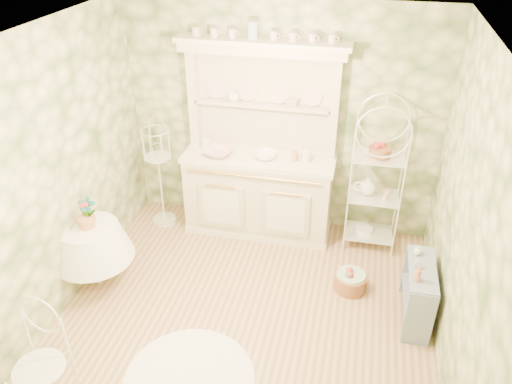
% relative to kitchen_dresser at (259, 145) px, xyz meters
% --- Properties ---
extents(floor, '(3.60, 3.60, 0.00)m').
position_rel_kitchen_dresser_xyz_m(floor, '(0.20, -1.52, -1.15)').
color(floor, tan).
rests_on(floor, ground).
extents(ceiling, '(3.60, 3.60, 0.00)m').
position_rel_kitchen_dresser_xyz_m(ceiling, '(0.20, -1.52, 1.56)').
color(ceiling, white).
rests_on(ceiling, floor).
extents(wall_left, '(3.60, 3.60, 0.00)m').
position_rel_kitchen_dresser_xyz_m(wall_left, '(-1.60, -1.52, 0.21)').
color(wall_left, beige).
rests_on(wall_left, floor).
extents(wall_right, '(3.60, 3.60, 0.00)m').
position_rel_kitchen_dresser_xyz_m(wall_right, '(2.00, -1.52, 0.21)').
color(wall_right, beige).
rests_on(wall_right, floor).
extents(wall_back, '(3.60, 3.60, 0.00)m').
position_rel_kitchen_dresser_xyz_m(wall_back, '(0.20, 0.28, 0.21)').
color(wall_back, beige).
rests_on(wall_back, floor).
extents(wall_front, '(3.60, 3.60, 0.00)m').
position_rel_kitchen_dresser_xyz_m(wall_front, '(0.20, -3.32, 0.21)').
color(wall_front, beige).
rests_on(wall_front, floor).
extents(kitchen_dresser, '(1.87, 0.61, 2.29)m').
position_rel_kitchen_dresser_xyz_m(kitchen_dresser, '(0.00, 0.00, 0.00)').
color(kitchen_dresser, beige).
rests_on(kitchen_dresser, floor).
extents(bakers_rack, '(0.58, 0.42, 1.84)m').
position_rel_kitchen_dresser_xyz_m(bakers_rack, '(1.33, -0.01, -0.23)').
color(bakers_rack, white).
rests_on(bakers_rack, floor).
extents(side_shelf, '(0.36, 0.76, 0.63)m').
position_rel_kitchen_dresser_xyz_m(side_shelf, '(1.81, -1.14, -0.83)').
color(side_shelf, '#7B88A4').
rests_on(side_shelf, floor).
extents(round_table, '(0.75, 0.75, 0.69)m').
position_rel_kitchen_dresser_xyz_m(round_table, '(-1.45, -1.36, -0.80)').
color(round_table, white).
rests_on(round_table, floor).
extents(cafe_chair, '(0.44, 0.44, 0.88)m').
position_rel_kitchen_dresser_xyz_m(cafe_chair, '(-1.10, -2.83, -0.71)').
color(cafe_chair, white).
rests_on(cafe_chair, floor).
extents(birdcage_stand, '(0.39, 0.39, 1.52)m').
position_rel_kitchen_dresser_xyz_m(birdcage_stand, '(-1.21, -0.10, -0.38)').
color(birdcage_stand, white).
rests_on(birdcage_stand, floor).
extents(floor_basket, '(0.43, 0.43, 0.22)m').
position_rel_kitchen_dresser_xyz_m(floor_basket, '(1.18, -0.87, -1.03)').
color(floor_basket, '#985E3B').
rests_on(floor_basket, floor).
extents(lace_rug, '(1.14, 1.14, 0.01)m').
position_rel_kitchen_dresser_xyz_m(lace_rug, '(-0.09, -2.33, -1.14)').
color(lace_rug, white).
rests_on(lace_rug, floor).
extents(bowl_floral, '(0.38, 0.38, 0.08)m').
position_rel_kitchen_dresser_xyz_m(bowl_floral, '(-0.45, -0.10, -0.13)').
color(bowl_floral, white).
rests_on(bowl_floral, kitchen_dresser).
extents(bowl_white, '(0.27, 0.27, 0.08)m').
position_rel_kitchen_dresser_xyz_m(bowl_white, '(0.09, -0.04, -0.13)').
color(bowl_white, white).
rests_on(bowl_white, kitchen_dresser).
extents(cup_left, '(0.16, 0.16, 0.10)m').
position_rel_kitchen_dresser_xyz_m(cup_left, '(-0.33, 0.16, 0.47)').
color(cup_left, white).
rests_on(cup_left, kitchen_dresser).
extents(cup_right, '(0.10, 0.10, 0.09)m').
position_rel_kitchen_dresser_xyz_m(cup_right, '(0.36, 0.16, 0.47)').
color(cup_right, white).
rests_on(cup_right, kitchen_dresser).
extents(potted_geranium, '(0.20, 0.16, 0.33)m').
position_rel_kitchen_dresser_xyz_m(potted_geranium, '(-1.43, -1.33, -0.30)').
color(potted_geranium, '#3F7238').
rests_on(potted_geranium, round_table).
extents(bottle_amber, '(0.07, 0.07, 0.17)m').
position_rel_kitchen_dresser_xyz_m(bottle_amber, '(1.75, -1.33, -0.46)').
color(bottle_amber, '#C36F50').
rests_on(bottle_amber, side_shelf).
extents(bottle_blue, '(0.05, 0.05, 0.10)m').
position_rel_kitchen_dresser_xyz_m(bottle_blue, '(1.75, -1.15, -0.49)').
color(bottle_blue, '#96ACC3').
rests_on(bottle_blue, side_shelf).
extents(bottle_glass, '(0.09, 0.09, 0.10)m').
position_rel_kitchen_dresser_xyz_m(bottle_glass, '(1.77, -0.94, -0.50)').
color(bottle_glass, silver).
rests_on(bottle_glass, side_shelf).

